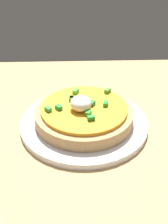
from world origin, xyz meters
TOP-DOWN VIEW (x-y plane):
  - dining_table at (0.00, 0.00)cm, footprint 91.06×66.68cm
  - plate at (-0.61, -2.62)cm, footprint 24.40×24.40cm
  - pizza at (-0.57, -2.60)cm, footprint 18.63×18.63cm

SIDE VIEW (x-z plane):
  - dining_table at x=0.00cm, z-range 0.00..2.10cm
  - plate at x=-0.61cm, z-range 2.10..3.30cm
  - pizza at x=-0.57cm, z-range 2.05..7.78cm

